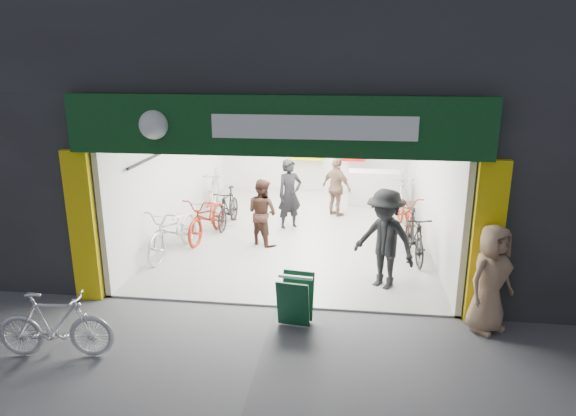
% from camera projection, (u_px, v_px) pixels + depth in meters
% --- Properties ---
extents(ground, '(60.00, 60.00, 0.00)m').
position_uv_depth(ground, '(276.00, 307.00, 8.59)').
color(ground, '#56565B').
rests_on(ground, ground).
extents(building, '(17.00, 10.27, 8.00)m').
position_uv_depth(building, '(345.00, 45.00, 12.02)').
color(building, '#232326').
rests_on(building, ground).
extents(bike_left_front, '(1.02, 2.14, 1.08)m').
position_uv_depth(bike_left_front, '(174.00, 230.00, 10.78)').
color(bike_left_front, silver).
rests_on(bike_left_front, ground).
extents(bike_left_midfront, '(0.54, 1.65, 0.98)m').
position_uv_depth(bike_left_midfront, '(228.00, 208.00, 12.58)').
color(bike_left_midfront, black).
rests_on(bike_left_midfront, ground).
extents(bike_left_midback, '(0.94, 2.04, 1.04)m').
position_uv_depth(bike_left_midback, '(208.00, 217.00, 11.76)').
color(bike_left_midback, maroon).
rests_on(bike_left_midback, ground).
extents(bike_left_back, '(0.82, 1.92, 1.12)m').
position_uv_depth(bike_left_back, '(215.00, 190.00, 13.98)').
color(bike_left_back, '#A7A8AC').
rests_on(bike_left_back, ground).
extents(bike_right_front, '(0.65, 1.75, 1.03)m').
position_uv_depth(bike_right_front, '(414.00, 236.00, 10.51)').
color(bike_right_front, black).
rests_on(bike_right_front, ground).
extents(bike_right_mid, '(0.80, 1.80, 0.91)m').
position_uv_depth(bike_right_mid, '(406.00, 212.00, 12.35)').
color(bike_right_mid, maroon).
rests_on(bike_right_mid, ground).
extents(bike_right_back, '(0.69, 1.97, 1.16)m').
position_uv_depth(bike_right_back, '(402.00, 194.00, 13.50)').
color(bike_right_back, '#B4B5B9').
rests_on(bike_right_back, ground).
extents(parked_bike, '(1.65, 0.63, 0.97)m').
position_uv_depth(parked_bike, '(55.00, 325.00, 7.06)').
color(parked_bike, silver).
rests_on(parked_bike, ground).
extents(customer_a, '(0.75, 0.70, 1.72)m').
position_uv_depth(customer_a, '(290.00, 195.00, 12.34)').
color(customer_a, black).
rests_on(customer_a, ground).
extents(customer_b, '(0.93, 0.88, 1.51)m').
position_uv_depth(customer_b, '(262.00, 213.00, 11.26)').
color(customer_b, '#3B221A').
rests_on(customer_b, ground).
extents(customer_c, '(1.37, 1.24, 1.85)m').
position_uv_depth(customer_c, '(385.00, 240.00, 9.06)').
color(customer_c, black).
rests_on(customer_c, ground).
extents(customer_d, '(0.96, 0.89, 1.58)m').
position_uv_depth(customer_d, '(337.00, 188.00, 13.30)').
color(customer_d, brown).
rests_on(customer_d, ground).
extents(pedestrian_near, '(0.98, 0.93, 1.69)m').
position_uv_depth(pedestrian_near, '(491.00, 279.00, 7.66)').
color(pedestrian_near, '#987558').
rests_on(pedestrian_near, ground).
extents(sandwich_board, '(0.57, 0.58, 0.78)m').
position_uv_depth(sandwich_board, '(295.00, 299.00, 7.94)').
color(sandwich_board, '#0F3C23').
rests_on(sandwich_board, ground).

